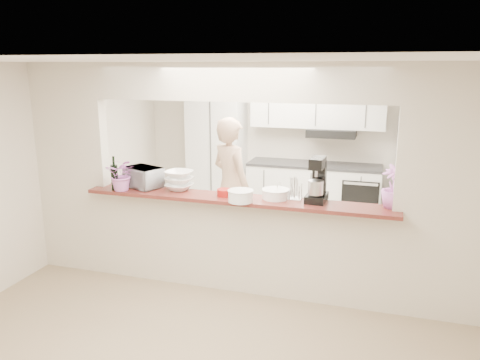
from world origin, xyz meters
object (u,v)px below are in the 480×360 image
at_px(person, 231,187).
at_px(stand_mixer, 317,182).
at_px(refrigerator, 421,177).
at_px(toaster_oven, 143,177).

bearing_deg(person, stand_mixer, 177.27).
bearing_deg(stand_mixer, person, 142.62).
distance_m(stand_mixer, person, 1.62).
height_order(refrigerator, toaster_oven, refrigerator).
relative_size(toaster_oven, stand_mixer, 0.92).
distance_m(toaster_oven, person, 1.26).
distance_m(refrigerator, person, 2.94).
height_order(stand_mixer, person, person).
distance_m(toaster_oven, stand_mixer, 2.00).
bearing_deg(toaster_oven, refrigerator, 61.36).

